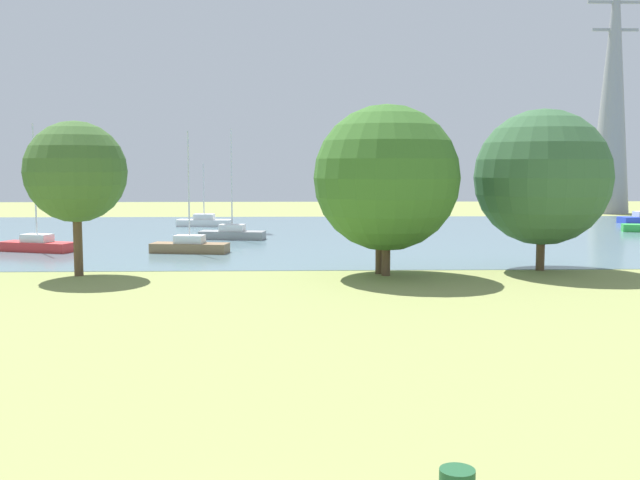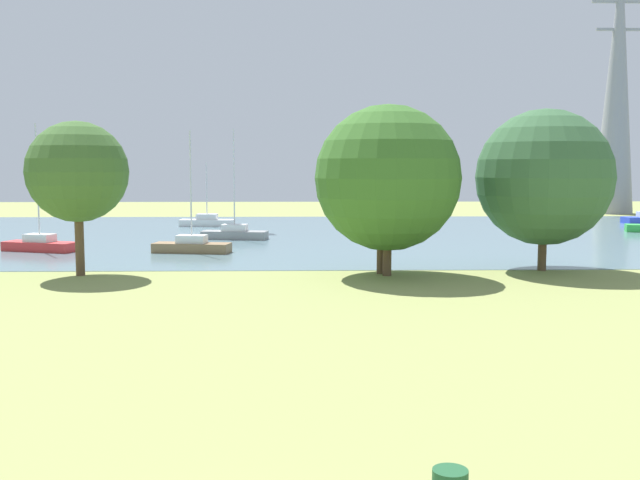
% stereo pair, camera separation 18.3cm
% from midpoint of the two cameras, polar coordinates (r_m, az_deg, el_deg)
% --- Properties ---
extents(ground_plane, '(160.00, 160.00, 0.00)m').
position_cam_midpoint_polar(ground_plane, '(30.52, -3.61, -4.55)').
color(ground_plane, '#8C9351').
extents(water_surface, '(140.00, 40.00, 0.02)m').
position_cam_midpoint_polar(water_surface, '(58.28, -2.75, 0.42)').
color(water_surface, slate).
rests_on(water_surface, ground).
extents(sailboat_brown, '(4.98, 2.27, 7.58)m').
position_cam_midpoint_polar(sailboat_brown, '(46.83, -10.14, -0.42)').
color(sailboat_brown, brown).
rests_on(sailboat_brown, water_surface).
extents(sailboat_red, '(5.03, 2.97, 8.07)m').
position_cam_midpoint_polar(sailboat_red, '(50.16, -21.10, -0.30)').
color(sailboat_red, red).
rests_on(sailboat_red, water_surface).
extents(sailboat_gray, '(4.98, 2.29, 8.09)m').
position_cam_midpoint_polar(sailboat_gray, '(54.86, -6.89, 0.54)').
color(sailboat_gray, gray).
rests_on(sailboat_gray, water_surface).
extents(sailboat_white, '(4.90, 1.88, 5.70)m').
position_cam_midpoint_polar(sailboat_white, '(66.78, -9.02, 1.42)').
color(sailboat_white, white).
rests_on(sailboat_white, water_surface).
extents(tree_east_near, '(4.98, 4.98, 7.65)m').
position_cam_midpoint_polar(tree_east_near, '(38.30, -18.49, 5.00)').
color(tree_east_near, brown).
rests_on(tree_east_near, ground).
extents(tree_east_far, '(6.18, 6.18, 8.39)m').
position_cam_midpoint_polar(tree_east_far, '(37.18, 4.55, 5.50)').
color(tree_east_far, brown).
rests_on(tree_east_far, ground).
extents(tree_west_near, '(7.20, 7.20, 8.45)m').
position_cam_midpoint_polar(tree_west_near, '(36.52, 5.02, 4.80)').
color(tree_west_near, brown).
rests_on(tree_west_near, ground).
extents(tree_mid_shore, '(7.03, 7.03, 8.37)m').
position_cam_midpoint_polar(tree_mid_shore, '(39.91, 16.69, 4.66)').
color(tree_mid_shore, brown).
rests_on(tree_mid_shore, ground).
extents(electricity_pylon, '(6.40, 4.40, 29.34)m').
position_cam_midpoint_polar(electricity_pylon, '(90.75, 21.64, 11.24)').
color(electricity_pylon, gray).
rests_on(electricity_pylon, ground).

